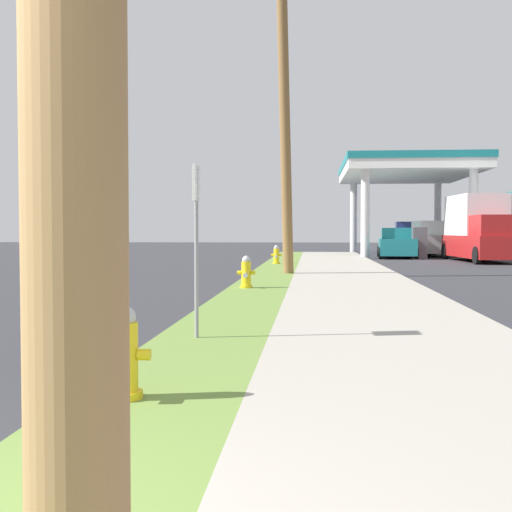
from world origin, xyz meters
name	(u,v)px	position (x,y,z in m)	size (l,w,h in m)	color
fire_hydrant_nearest	(124,357)	(0.47, 3.07, 0.45)	(0.42, 0.38, 0.74)	yellow
fire_hydrant_second	(246,274)	(0.43, 13.43, 0.45)	(0.42, 0.38, 0.74)	yellow
fire_hydrant_third	(276,256)	(0.54, 24.80, 0.45)	(0.42, 0.37, 0.74)	yellow
utility_pole_midground	(284,104)	(1.10, 18.60, 5.26)	(0.76, 1.46, 10.11)	olive
street_sign_post	(196,214)	(0.52, 6.13, 1.63)	(0.05, 0.36, 2.12)	gray
car_teal_by_near_pump	(397,244)	(6.39, 34.06, 0.72)	(2.22, 4.62, 1.57)	#197075
truck_white_at_forecourt	(428,240)	(8.48, 36.95, 0.91)	(2.61, 5.57, 1.97)	white
truck_red_on_apron	(480,229)	(9.71, 30.20, 1.49)	(2.47, 6.51, 3.11)	red
truck_navy_at_far_bay	(410,239)	(8.00, 40.61, 0.91)	(2.48, 5.53, 1.97)	navy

